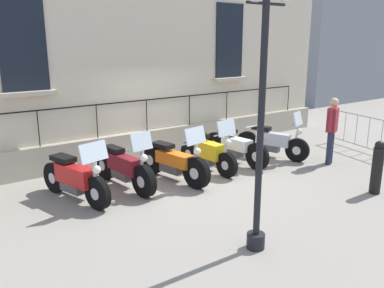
{
  "coord_description": "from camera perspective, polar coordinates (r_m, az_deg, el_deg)",
  "views": [
    {
      "loc": [
        7.42,
        -5.15,
        3.1
      ],
      "look_at": [
        0.26,
        0.0,
        0.8
      ],
      "focal_mm": 37.16,
      "sensor_mm": 36.0,
      "label": 1
    }
  ],
  "objects": [
    {
      "name": "distant_building",
      "position": [
        23.07,
        20.15,
        15.01
      ],
      "size": [
        3.03,
        6.83,
        7.21
      ],
      "color": "gray",
      "rests_on": "ground_plane"
    },
    {
      "name": "motorcycle_yellow",
      "position": [
        9.64,
        2.39,
        -1.39
      ],
      "size": [
        1.92,
        0.65,
        1.35
      ],
      "color": "black",
      "rests_on": "ground_plane"
    },
    {
      "name": "motorcycle_silver",
      "position": [
        10.98,
        11.49,
        0.28
      ],
      "size": [
        2.0,
        0.89,
        1.33
      ],
      "color": "black",
      "rests_on": "ground_plane"
    },
    {
      "name": "ground_plane",
      "position": [
        9.55,
        -0.93,
        -4.33
      ],
      "size": [
        60.0,
        60.0,
        0.0
      ],
      "primitive_type": "plane",
      "color": "gray"
    },
    {
      "name": "motorcycle_white",
      "position": [
        10.33,
        6.28,
        -0.41
      ],
      "size": [
        2.19,
        0.69,
        1.12
      ],
      "color": "black",
      "rests_on": "ground_plane"
    },
    {
      "name": "lamppost",
      "position": [
        5.63,
        10.16,
        9.76
      ],
      "size": [
        0.32,
        1.02,
        3.93
      ],
      "color": "black",
      "rests_on": "ground_plane"
    },
    {
      "name": "motorcycle_maroon",
      "position": [
        8.68,
        -9.77,
        -3.45
      ],
      "size": [
        2.18,
        0.58,
        1.34
      ],
      "color": "black",
      "rests_on": "ground_plane"
    },
    {
      "name": "motorcycle_red",
      "position": [
        8.19,
        -16.41,
        -4.83
      ],
      "size": [
        2.03,
        0.84,
        1.3
      ],
      "color": "black",
      "rests_on": "ground_plane"
    },
    {
      "name": "crowd_barrier",
      "position": [
        12.4,
        23.24,
        1.63
      ],
      "size": [
        2.25,
        0.53,
        1.05
      ],
      "color": "#B7B7BF",
      "rests_on": "ground_plane"
    },
    {
      "name": "pedestrian_walking",
      "position": [
        10.69,
        19.43,
        2.33
      ],
      "size": [
        0.34,
        0.49,
        1.72
      ],
      "color": "#23283D",
      "rests_on": "ground_plane"
    },
    {
      "name": "bollard",
      "position": [
        9.04,
        25.04,
        -3.05
      ],
      "size": [
        0.22,
        0.22,
        1.13
      ],
      "color": "black",
      "rests_on": "ground_plane"
    },
    {
      "name": "motorcycle_orange",
      "position": [
        8.98,
        -2.65,
        -2.63
      ],
      "size": [
        2.14,
        0.73,
        1.34
      ],
      "color": "black",
      "rests_on": "ground_plane"
    }
  ]
}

